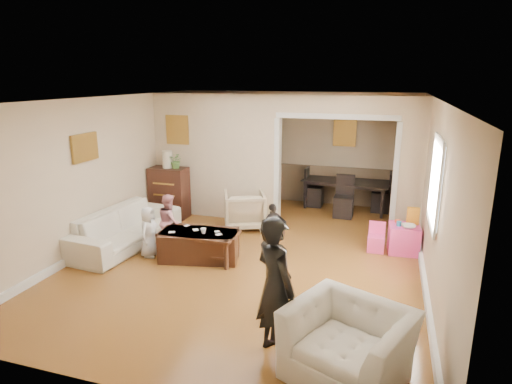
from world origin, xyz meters
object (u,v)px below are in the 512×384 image
(coffee_cup, at_px, (203,231))
(child_kneel_a, at_px, (149,232))
(armchair_back, at_px, (245,210))
(child_kneel_b, at_px, (170,221))
(dresser, at_px, (169,193))
(sofa, at_px, (126,228))
(dining_table, at_px, (347,194))
(armchair_front, at_px, (348,344))
(table_lamp, at_px, (168,159))
(play_table, at_px, (404,239))
(adult_person, at_px, (275,287))
(coffee_table, at_px, (200,245))
(cyan_cup, at_px, (399,224))
(child_toddler, at_px, (273,227))

(coffee_cup, relative_size, child_kneel_a, 0.11)
(armchair_back, relative_size, child_kneel_b, 0.83)
(dresser, bearing_deg, child_kneel_b, -61.61)
(child_kneel_a, relative_size, child_kneel_b, 0.89)
(sofa, xyz_separation_m, coffee_cup, (1.59, -0.20, 0.19))
(dining_table, xyz_separation_m, child_kneel_a, (-2.88, -3.75, 0.10))
(armchair_front, height_order, dresser, dresser)
(sofa, relative_size, armchair_front, 2.00)
(sofa, height_order, coffee_cup, sofa)
(child_kneel_a, bearing_deg, armchair_front, -123.38)
(child_kneel_a, height_order, child_kneel_b, child_kneel_b)
(sofa, xyz_separation_m, table_lamp, (-0.04, 1.70, 0.93))
(armchair_front, bearing_deg, play_table, 103.05)
(dresser, distance_m, child_kneel_b, 1.76)
(child_kneel_b, bearing_deg, sofa, 68.10)
(child_kneel_a, bearing_deg, adult_person, -128.06)
(dining_table, xyz_separation_m, child_kneel_b, (-2.73, -3.30, 0.15))
(sofa, relative_size, coffee_cup, 23.74)
(coffee_table, relative_size, cyan_cup, 15.72)
(dresser, xyz_separation_m, play_table, (4.77, -0.55, -0.30))
(coffee_cup, height_order, child_kneel_a, child_kneel_a)
(cyan_cup, xyz_separation_m, child_kneel_b, (-3.83, -0.95, -0.03))
(coffee_table, height_order, coffee_cup, coffee_cup)
(dresser, distance_m, play_table, 4.81)
(child_kneel_a, bearing_deg, child_kneel_b, -20.93)
(dresser, relative_size, play_table, 2.16)
(cyan_cup, relative_size, child_kneel_b, 0.08)
(play_table, xyz_separation_m, adult_person, (-1.39, -3.37, 0.55))
(dresser, distance_m, adult_person, 5.18)
(child_kneel_a, xyz_separation_m, child_toddler, (1.90, 0.90, -0.02))
(sofa, distance_m, dining_table, 4.93)
(armchair_back, relative_size, coffee_table, 0.64)
(sofa, xyz_separation_m, adult_person, (3.33, -2.22, 0.46))
(armchair_front, relative_size, coffee_table, 0.90)
(armchair_back, xyz_separation_m, adult_person, (1.62, -3.75, 0.42))
(child_kneel_b, bearing_deg, table_lamp, -4.11)
(adult_person, bearing_deg, child_kneel_b, -2.78)
(dining_table, height_order, child_kneel_a, child_kneel_a)
(dresser, xyz_separation_m, coffee_cup, (1.64, -1.90, -0.02))
(armchair_front, distance_m, child_toddler, 3.37)
(armchair_front, relative_size, child_toddler, 1.36)
(dresser, bearing_deg, armchair_back, -5.60)
(armchair_front, bearing_deg, child_toddler, 140.56)
(armchair_front, distance_m, coffee_table, 3.45)
(play_table, bearing_deg, sofa, -166.27)
(adult_person, bearing_deg, coffee_cup, -9.05)
(coffee_table, bearing_deg, cyan_cup, 21.86)
(armchair_back, height_order, dining_table, armchair_back)
(child_kneel_b, distance_m, child_toddler, 1.81)
(child_toddler, bearing_deg, table_lamp, -75.55)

